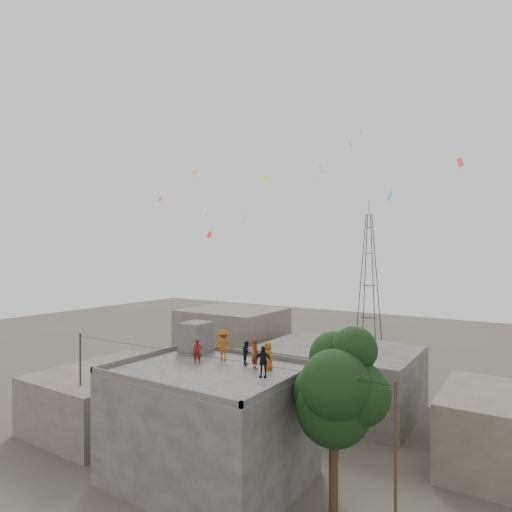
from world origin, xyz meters
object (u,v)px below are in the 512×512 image
Objects in this scene: person_dark_adult at (263,362)px; tree at (338,389)px; person_red_adult at (255,354)px; stair_head_box at (196,338)px; transmission_tower at (369,278)px.

tree is at bearing -15.92° from person_dark_adult.
person_red_adult is at bearing 170.02° from tree.
stair_head_box is 6.88m from person_dark_adult.
transmission_tower is at bearing 81.47° from person_dark_adult.
person_red_adult reaches higher than person_dark_adult.
tree is at bearing -160.74° from person_red_adult.
transmission_tower reaches higher than tree.
tree is 5.41× the size of person_red_adult.
tree is (10.57, -2.00, -1.00)m from stair_head_box.
person_red_adult is at bearing -11.49° from stair_head_box.
person_dark_adult is (6.51, -2.22, -0.18)m from stair_head_box.
tree is 4.14m from person_dark_adult.
tree is at bearing -10.74° from stair_head_box.
person_red_adult is (-5.28, 0.93, 0.84)m from tree.
transmission_tower is 11.90× the size of person_red_adult.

